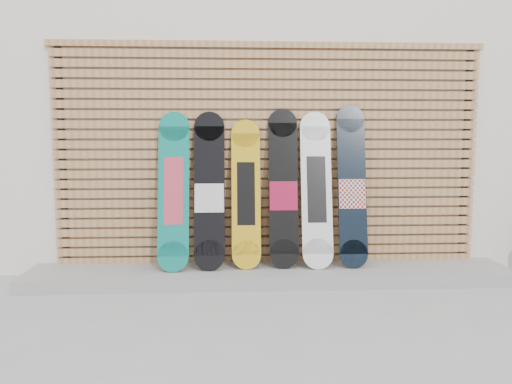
% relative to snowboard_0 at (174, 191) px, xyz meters
% --- Properties ---
extents(ground, '(80.00, 80.00, 0.00)m').
position_rel_snowboard_0_xyz_m(ground, '(1.07, -0.75, -0.87)').
color(ground, '#9B9B9D').
rests_on(ground, ground).
extents(building, '(12.00, 5.00, 3.60)m').
position_rel_snowboard_0_xyz_m(building, '(1.57, 2.75, 0.93)').
color(building, silver).
rests_on(building, ground).
extents(concrete_step, '(4.60, 0.70, 0.12)m').
position_rel_snowboard_0_xyz_m(concrete_step, '(0.92, -0.07, -0.81)').
color(concrete_step, gray).
rests_on(concrete_step, ground).
extents(slat_wall, '(4.26, 0.08, 2.29)m').
position_rel_snowboard_0_xyz_m(slat_wall, '(0.92, 0.22, 0.34)').
color(slat_wall, '#AA7547').
rests_on(slat_wall, ground).
extents(snowboard_0, '(0.30, 0.38, 1.50)m').
position_rel_snowboard_0_xyz_m(snowboard_0, '(0.00, 0.00, 0.00)').
color(snowboard_0, '#0C7569').
rests_on(snowboard_0, concrete_step).
extents(snowboard_1, '(0.29, 0.36, 1.50)m').
position_rel_snowboard_0_xyz_m(snowboard_1, '(0.34, 0.01, -0.01)').
color(snowboard_1, black).
rests_on(snowboard_1, concrete_step).
extents(snowboard_2, '(0.28, 0.32, 1.43)m').
position_rel_snowboard_0_xyz_m(snowboard_2, '(0.69, 0.03, -0.04)').
color(snowboard_2, gold).
rests_on(snowboard_2, concrete_step).
extents(snowboard_3, '(0.28, 0.31, 1.53)m').
position_rel_snowboard_0_xyz_m(snowboard_3, '(1.05, 0.04, 0.01)').
color(snowboard_3, black).
rests_on(snowboard_3, concrete_step).
extents(snowboard_4, '(0.30, 0.35, 1.50)m').
position_rel_snowboard_0_xyz_m(snowboard_4, '(1.37, 0.02, 0.00)').
color(snowboard_4, silver).
rests_on(snowboard_4, concrete_step).
extents(snowboard_5, '(0.28, 0.33, 1.57)m').
position_rel_snowboard_0_xyz_m(snowboard_5, '(1.72, 0.02, 0.02)').
color(snowboard_5, black).
rests_on(snowboard_5, concrete_step).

